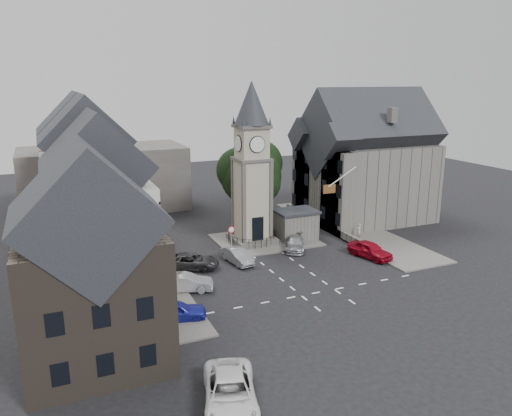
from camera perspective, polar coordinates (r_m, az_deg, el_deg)
name	(u,v)px	position (r m, az deg, el deg)	size (l,w,h in m)	color
ground	(287,269)	(44.74, 3.54, -6.96)	(120.00, 120.00, 0.00)	black
pavement_west	(133,266)	(46.51, -13.92, -6.43)	(6.00, 30.00, 0.14)	#595651
pavement_east	(350,228)	(57.05, 10.72, -2.31)	(6.00, 26.00, 0.14)	#595651
central_island	(265,240)	(52.10, 1.05, -3.67)	(10.00, 8.00, 0.16)	#595651
road_markings	(318,292)	(40.30, 7.10, -9.56)	(20.00, 8.00, 0.01)	silver
clock_tower	(252,165)	(49.56, -0.49, 4.97)	(4.86, 4.86, 16.25)	#4C4944
stone_shelter	(296,224)	(52.63, 4.56, -1.86)	(4.30, 3.30, 3.08)	slate
town_tree	(251,167)	(55.07, -0.59, 4.73)	(7.20, 7.20, 10.80)	black
warning_sign_post	(231,234)	(47.54, -2.84, -3.04)	(0.70, 0.19, 2.85)	black
terrace_pink	(82,178)	(54.07, -19.28, 3.30)	(8.10, 7.60, 12.80)	pink
terrace_cream	(90,194)	(46.25, -18.49, 1.56)	(8.10, 7.60, 12.80)	beige
terrace_tudor	(101,221)	(38.60, -17.34, -1.46)	(8.10, 7.60, 12.00)	silver
building_sw_stone	(93,278)	(30.23, -18.13, -7.66)	(8.60, 7.60, 10.40)	#423831
backdrop_west	(105,179)	(66.59, -16.92, 3.22)	(20.00, 10.00, 8.00)	#4C4944
east_building	(364,168)	(60.04, 12.26, 4.53)	(14.40, 11.40, 12.60)	slate
east_boundary_wall	(320,223)	(57.10, 7.28, -1.76)	(0.40, 16.00, 0.90)	slate
flagpole	(342,177)	(50.00, 9.81, 3.53)	(3.68, 0.10, 2.74)	white
car_west_blue	(176,311)	(35.90, -9.15, -11.54)	(1.70, 4.22, 1.44)	#1D23A0
car_west_silver	(186,283)	(40.37, -8.04, -8.45)	(1.51, 4.32, 1.42)	#ACADB4
car_west_grey	(191,261)	(44.83, -7.47, -6.06)	(2.30, 4.99, 1.39)	#2C2C2E
car_island_silver	(237,256)	(45.86, -2.17, -5.49)	(1.43, 4.10, 1.35)	gray
car_island_east	(295,243)	(49.49, 4.48, -4.06)	(1.75, 4.30, 1.25)	#A2A3AA
car_east_red	(370,250)	(48.31, 12.90, -4.68)	(1.83, 4.54, 1.55)	maroon
van_sw_white	(230,393)	(27.30, -2.97, -20.31)	(2.67, 5.79, 1.61)	white
pedestrian	(359,231)	(53.64, 11.66, -2.61)	(0.60, 0.40, 1.65)	#AFA591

